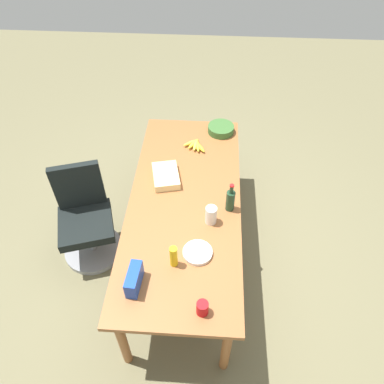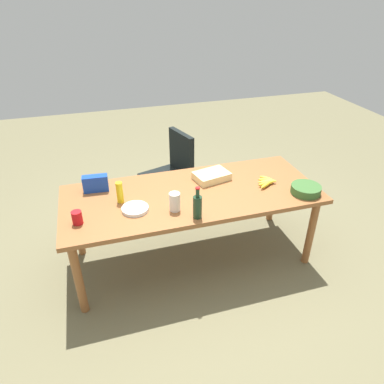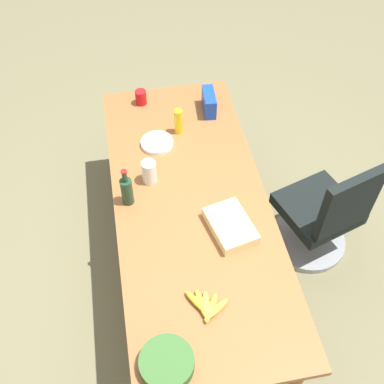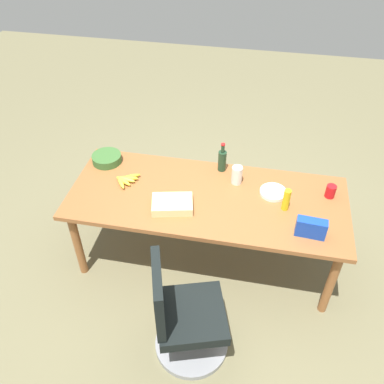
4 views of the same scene
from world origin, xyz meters
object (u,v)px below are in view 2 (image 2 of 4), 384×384
object	(u,v)px
red_solo_cup	(77,218)
banana_bunch	(267,182)
mayo_jar	(175,202)
wine_bottle	(197,206)
office_chair	(170,182)
paper_plate_stack	(135,209)
chip_bag_blue	(96,183)
salad_bowl	(306,189)
mustard_bottle	(120,192)
conference_table	(192,200)
sheet_cake	(212,176)

from	to	relation	value
red_solo_cup	banana_bunch	bearing A→B (deg)	-175.20
mayo_jar	wine_bottle	xyz separation A→B (m)	(-0.15, 0.15, 0.03)
office_chair	paper_plate_stack	world-z (taller)	office_chair
mayo_jar	chip_bag_blue	distance (m)	0.79
wine_bottle	salad_bowl	distance (m)	1.04
mayo_jar	mustard_bottle	xyz separation A→B (m)	(0.41, -0.25, 0.02)
conference_table	red_solo_cup	xyz separation A→B (m)	(0.98, 0.19, 0.13)
banana_bunch	paper_plate_stack	world-z (taller)	banana_bunch
banana_bunch	sheet_cake	distance (m)	0.52
red_solo_cup	wine_bottle	world-z (taller)	wine_bottle
salad_bowl	banana_bunch	bearing A→B (deg)	-43.32
mustard_bottle	mayo_jar	bearing A→B (deg)	148.52
salad_bowl	wine_bottle	bearing A→B (deg)	4.60
conference_table	banana_bunch	world-z (taller)	banana_bunch
wine_bottle	mustard_bottle	size ratio (longest dim) A/B	1.45
red_solo_cup	sheet_cake	distance (m)	1.29
conference_table	salad_bowl	xyz separation A→B (m)	(-0.97, 0.29, 0.11)
chip_bag_blue	red_solo_cup	distance (m)	0.50
mayo_jar	chip_bag_blue	bearing A→B (deg)	-40.11
conference_table	mustard_bottle	size ratio (longest dim) A/B	12.05
office_chair	mustard_bottle	distance (m)	1.20
mayo_jar	banana_bunch	size ratio (longest dim) A/B	0.69
office_chair	red_solo_cup	size ratio (longest dim) A/B	8.57
mayo_jar	salad_bowl	xyz separation A→B (m)	(-1.18, 0.07, -0.04)
office_chair	mayo_jar	distance (m)	1.26
paper_plate_stack	chip_bag_blue	bearing A→B (deg)	-55.64
mayo_jar	paper_plate_stack	distance (m)	0.33
red_solo_cup	salad_bowl	xyz separation A→B (m)	(-1.96, 0.10, -0.02)
mayo_jar	banana_bunch	distance (m)	0.95
red_solo_cup	paper_plate_stack	distance (m)	0.46
chip_bag_blue	sheet_cake	xyz separation A→B (m)	(-1.07, 0.09, -0.04)
banana_bunch	conference_table	bearing A→B (deg)	-4.05
red_solo_cup	wine_bottle	bearing A→B (deg)	168.70
salad_bowl	mayo_jar	bearing A→B (deg)	-3.24
chip_bag_blue	paper_plate_stack	bearing A→B (deg)	124.36
wine_bottle	mustard_bottle	world-z (taller)	wine_bottle
chip_bag_blue	mustard_bottle	xyz separation A→B (m)	(-0.19, 0.25, 0.02)
office_chair	sheet_cake	distance (m)	0.88
mustard_bottle	conference_table	bearing A→B (deg)	177.49
paper_plate_stack	salad_bowl	world-z (taller)	salad_bowl
banana_bunch	sheet_cake	bearing A→B (deg)	-27.08
conference_table	office_chair	world-z (taller)	office_chair
mayo_jar	salad_bowl	world-z (taller)	mayo_jar
conference_table	mayo_jar	size ratio (longest dim) A/B	14.32
mayo_jar	banana_bunch	xyz separation A→B (m)	(-0.93, -0.18, -0.05)
red_solo_cup	paper_plate_stack	size ratio (longest dim) A/B	0.50
banana_bunch	wine_bottle	bearing A→B (deg)	22.69
paper_plate_stack	mustard_bottle	xyz separation A→B (m)	(0.10, -0.17, 0.08)
mayo_jar	mustard_bottle	size ratio (longest dim) A/B	0.84
paper_plate_stack	sheet_cake	distance (m)	0.84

